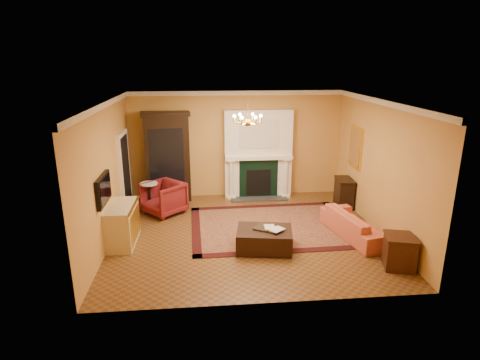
{
  "coord_description": "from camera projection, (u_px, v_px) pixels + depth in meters",
  "views": [
    {
      "loc": [
        -0.95,
        -8.39,
        3.86
      ],
      "look_at": [
        -0.13,
        0.3,
        1.19
      ],
      "focal_mm": 30.0,
      "sensor_mm": 36.0,
      "label": 1
    }
  ],
  "objects": [
    {
      "name": "oriental_rug",
      "position": [
        272.0,
        226.0,
        9.58
      ],
      "size": [
        3.89,
        2.97,
        0.02
      ],
      "primitive_type": "cube",
      "rotation": [
        0.0,
        0.0,
        0.03
      ],
      "color": "#48120F",
      "rests_on": "floor"
    },
    {
      "name": "fireplace",
      "position": [
        258.0,
        156.0,
        11.35
      ],
      "size": [
        1.9,
        0.7,
        2.5
      ],
      "color": "white",
      "rests_on": "wall_back"
    },
    {
      "name": "leather_ottoman",
      "position": [
        264.0,
        239.0,
        8.38
      ],
      "size": [
        1.26,
        1.0,
        0.42
      ],
      "primitive_type": "cube",
      "rotation": [
        0.0,
        0.0,
        -0.17
      ],
      "color": "black",
      "rests_on": "oriental_rug"
    },
    {
      "name": "tv_panel",
      "position": [
        104.0,
        189.0,
        7.97
      ],
      "size": [
        0.09,
        0.95,
        0.58
      ],
      "color": "black",
      "rests_on": "wall_left"
    },
    {
      "name": "console_table",
      "position": [
        344.0,
        193.0,
        10.74
      ],
      "size": [
        0.45,
        0.71,
        0.75
      ],
      "primitive_type": "cube",
      "rotation": [
        0.0,
        0.0,
        -0.09
      ],
      "color": "black",
      "rests_on": "floor"
    },
    {
      "name": "chandelier",
      "position": [
        248.0,
        120.0,
        8.44
      ],
      "size": [
        0.63,
        0.55,
        0.53
      ],
      "color": "gold",
      "rests_on": "ceiling"
    },
    {
      "name": "topiary_left",
      "position": [
        233.0,
        147.0,
        11.17
      ],
      "size": [
        0.17,
        0.17,
        0.45
      ],
      "color": "gray",
      "rests_on": "fireplace"
    },
    {
      "name": "wall_right",
      "position": [
        380.0,
        167.0,
        9.03
      ],
      "size": [
        0.02,
        5.5,
        3.0
      ],
      "primitive_type": "cube",
      "color": "gold",
      "rests_on": "floor"
    },
    {
      "name": "wall_back",
      "position": [
        236.0,
        144.0,
        11.39
      ],
      "size": [
        6.0,
        0.02,
        3.0
      ],
      "primitive_type": "cube",
      "color": "gold",
      "rests_on": "floor"
    },
    {
      "name": "wall_left",
      "position": [
        106.0,
        174.0,
        8.49
      ],
      "size": [
        0.02,
        5.5,
        3.0
      ],
      "primitive_type": "cube",
      "color": "gold",
      "rests_on": "floor"
    },
    {
      "name": "gilt_mirror",
      "position": [
        356.0,
        147.0,
        10.32
      ],
      "size": [
        0.06,
        0.76,
        1.05
      ],
      "color": "gold",
      "rests_on": "wall_right"
    },
    {
      "name": "coral_sofa",
      "position": [
        356.0,
        220.0,
        8.95
      ],
      "size": [
        0.96,
        2.02,
        0.76
      ],
      "primitive_type": "imported",
      "rotation": [
        0.0,
        0.0,
        1.78
      ],
      "color": "#C4563E",
      "rests_on": "floor"
    },
    {
      "name": "book_b",
      "position": [
        273.0,
        222.0,
        8.25
      ],
      "size": [
        0.16,
        0.19,
        0.31
      ],
      "primitive_type": "imported",
      "rotation": [
        0.0,
        0.0,
        -0.88
      ],
      "color": "gray",
      "rests_on": "ottoman_tray"
    },
    {
      "name": "book_a",
      "position": [
        265.0,
        222.0,
        8.28
      ],
      "size": [
        0.21,
        0.04,
        0.29
      ],
      "primitive_type": "imported",
      "rotation": [
        0.0,
        0.0,
        -0.05
      ],
      "color": "gray",
      "rests_on": "ottoman_tray"
    },
    {
      "name": "wall_front",
      "position": [
        267.0,
        219.0,
        6.13
      ],
      "size": [
        6.0,
        0.02,
        3.0
      ],
      "primitive_type": "cube",
      "color": "gold",
      "rests_on": "floor"
    },
    {
      "name": "doorway",
      "position": [
        125.0,
        173.0,
        10.25
      ],
      "size": [
        0.08,
        1.05,
        2.1
      ],
      "color": "silver",
      "rests_on": "wall_left"
    },
    {
      "name": "ceiling",
      "position": [
        248.0,
        100.0,
        8.32
      ],
      "size": [
        6.0,
        5.5,
        0.02
      ],
      "primitive_type": "cube",
      "color": "white",
      "rests_on": "wall_back"
    },
    {
      "name": "pedestal_table",
      "position": [
        150.0,
        195.0,
        10.32
      ],
      "size": [
        0.45,
        0.45,
        0.8
      ],
      "color": "black",
      "rests_on": "floor"
    },
    {
      "name": "floor",
      "position": [
        247.0,
        234.0,
        9.2
      ],
      "size": [
        6.0,
        5.5,
        0.02
      ],
      "primitive_type": "cube",
      "color": "brown",
      "rests_on": "ground"
    },
    {
      "name": "wingback_armchair",
      "position": [
        164.0,
        197.0,
        10.24
      ],
      "size": [
        1.22,
        1.22,
        0.92
      ],
      "primitive_type": "imported",
      "rotation": [
        0.0,
        0.0,
        -0.81
      ],
      "color": "maroon",
      "rests_on": "floor"
    },
    {
      "name": "end_table",
      "position": [
        399.0,
        253.0,
        7.62
      ],
      "size": [
        0.66,
        0.66,
        0.62
      ],
      "primitive_type": "cube",
      "rotation": [
        0.0,
        0.0,
        -0.27
      ],
      "color": "#3E1D10",
      "rests_on": "floor"
    },
    {
      "name": "ottoman_tray",
      "position": [
        267.0,
        228.0,
        8.36
      ],
      "size": [
        0.61,
        0.58,
        0.03
      ],
      "primitive_type": "cube",
      "rotation": [
        0.0,
        0.0,
        -0.58
      ],
      "color": "black",
      "rests_on": "leather_ottoman"
    },
    {
      "name": "commode",
      "position": [
        122.0,
        224.0,
        8.6
      ],
      "size": [
        0.57,
        1.18,
        0.87
      ],
      "primitive_type": "cube",
      "rotation": [
        0.0,
        0.0,
        -0.02
      ],
      "color": "beige",
      "rests_on": "floor"
    },
    {
      "name": "topiary_right",
      "position": [
        277.0,
        147.0,
        11.28
      ],
      "size": [
        0.15,
        0.15,
        0.42
      ],
      "color": "gray",
      "rests_on": "fireplace"
    },
    {
      "name": "china_cabinet",
      "position": [
        168.0,
        159.0,
        11.05
      ],
      "size": [
        1.24,
        0.67,
        2.37
      ],
      "primitive_type": "cube",
      "rotation": [
        0.0,
        0.0,
        0.11
      ],
      "color": "black",
      "rests_on": "floor"
    },
    {
      "name": "crown_molding",
      "position": [
        243.0,
        99.0,
        9.25
      ],
      "size": [
        6.0,
        5.5,
        0.12
      ],
      "color": "white",
      "rests_on": "ceiling"
    }
  ]
}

